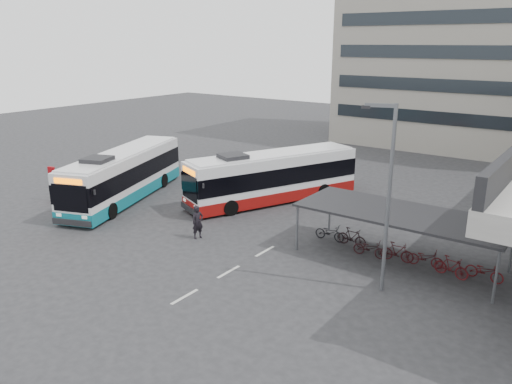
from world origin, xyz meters
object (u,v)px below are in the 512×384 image
Objects in this scene: bus_teal at (124,175)px; lamp_post at (387,189)px; bus_main at (273,177)px; pedestrian at (198,222)px.

lamp_post is at bearing -27.14° from bus_teal.
lamp_post is at bearing -11.75° from bus_main.
bus_main reaches higher than pedestrian.
lamp_post is (19.56, -2.21, 2.98)m from bus_teal.
bus_teal is at bearing 91.29° from pedestrian.
pedestrian is at bearing 159.46° from lamp_post.
pedestrian is at bearing -62.91° from bus_main.
bus_main is 1.50× the size of lamp_post.
pedestrian is 0.23× the size of lamp_post.
lamp_post is at bearing -72.48° from pedestrian.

